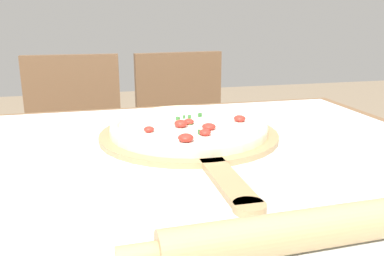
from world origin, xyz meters
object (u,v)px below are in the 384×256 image
rolling_pin (314,229)px  chair_left (75,151)px  pizza (189,127)px  chair_right (186,143)px  pizza_peel (191,137)px

rolling_pin → chair_left: (-0.34, 1.23, -0.28)m
pizza → chair_left: size_ratio=0.40×
rolling_pin → chair_right: bearing=84.4°
chair_right → rolling_pin: bearing=-100.9°
pizza → chair_right: (0.16, 0.75, -0.28)m
pizza_peel → chair_right: (0.16, 0.76, -0.26)m
pizza_peel → chair_right: 0.82m
pizza_peel → rolling_pin: (0.04, -0.46, 0.02)m
pizza_peel → rolling_pin: bearing=-85.1°
pizza_peel → pizza: size_ratio=1.69×
pizza → rolling_pin: size_ratio=0.76×
pizza → chair_left: chair_left is taller
pizza_peel → rolling_pin: rolling_pin is taller
pizza_peel → chair_right: bearing=78.1°
pizza_peel → pizza: (0.00, 0.02, 0.02)m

